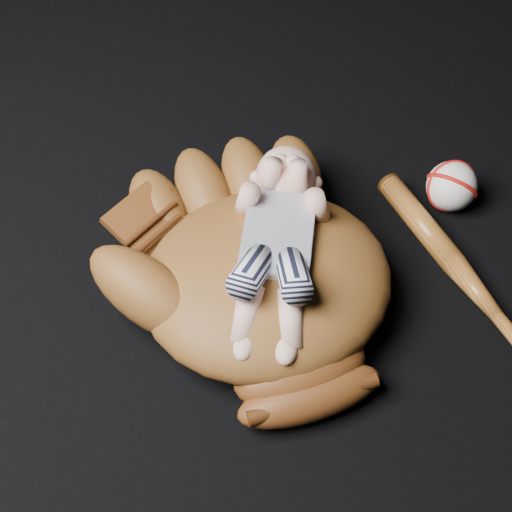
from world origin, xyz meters
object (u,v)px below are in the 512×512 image
(baseball_glove, at_px, (266,273))
(baseball, at_px, (452,186))
(newborn_baby, at_px, (276,248))
(baseball_bat, at_px, (462,273))

(baseball_glove, distance_m, baseball, 0.38)
(newborn_baby, relative_size, baseball_bat, 0.83)
(baseball_glove, xyz_separation_m, baseball, (0.32, 0.20, -0.04))
(newborn_baby, bearing_deg, baseball, 41.32)
(baseball_glove, bearing_deg, baseball_bat, -10.26)
(newborn_baby, relative_size, baseball, 4.19)
(baseball_glove, height_order, baseball, baseball_glove)
(baseball, bearing_deg, baseball_bat, -94.29)
(baseball_glove, distance_m, newborn_baby, 0.05)
(newborn_baby, bearing_deg, baseball_glove, -146.40)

